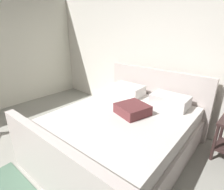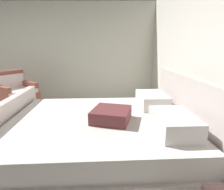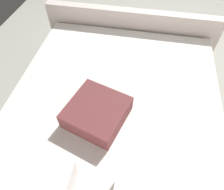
% 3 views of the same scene
% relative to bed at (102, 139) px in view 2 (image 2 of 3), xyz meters
% --- Properties ---
extents(wall_back, '(5.39, 0.12, 2.54)m').
position_rel_bed_xyz_m(wall_back, '(-0.36, 1.30, 0.93)').
color(wall_back, white).
rests_on(wall_back, ground).
extents(wall_side_left, '(0.12, 6.39, 2.54)m').
position_rel_bed_xyz_m(wall_side_left, '(-3.06, -1.90, 0.93)').
color(wall_side_left, white).
rests_on(wall_side_left, ground).
extents(bed, '(2.02, 2.36, 1.09)m').
position_rel_bed_xyz_m(bed, '(0.00, 0.00, 0.00)').
color(bed, silver).
rests_on(bed, ground).
extents(armchair, '(1.01, 1.01, 0.90)m').
position_rel_bed_xyz_m(armchair, '(-1.98, -2.04, 0.00)').
color(armchair, '#924A3E').
rests_on(armchair, ground).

